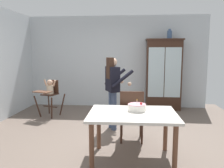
# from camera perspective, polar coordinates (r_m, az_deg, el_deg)

# --- Properties ---
(ground_plane) EXTENTS (6.24, 6.24, 0.00)m
(ground_plane) POSITION_cam_1_polar(r_m,az_deg,el_deg) (4.49, -1.57, -13.35)
(ground_plane) COLOR #66564C
(wall_back) EXTENTS (5.32, 0.06, 2.70)m
(wall_back) POSITION_cam_1_polar(r_m,az_deg,el_deg) (6.81, 1.00, 5.59)
(wall_back) COLOR silver
(wall_back) RESTS_ON ground_plane
(china_cabinet) EXTENTS (1.03, 0.48, 2.01)m
(china_cabinet) POSITION_cam_1_polar(r_m,az_deg,el_deg) (6.61, 12.83, 2.37)
(china_cabinet) COLOR #382116
(china_cabinet) RESTS_ON ground_plane
(ceramic_vase) EXTENTS (0.13, 0.13, 0.27)m
(ceramic_vase) POSITION_cam_1_polar(r_m,az_deg,el_deg) (6.62, 14.32, 12.01)
(ceramic_vase) COLOR #3D567F
(ceramic_vase) RESTS_ON china_cabinet
(high_chair_with_toddler) EXTENTS (0.72, 0.80, 0.95)m
(high_chair_with_toddler) POSITION_cam_1_polar(r_m,az_deg,el_deg) (5.98, -15.43, -1.74)
(high_chair_with_toddler) COLOR #382116
(high_chair_with_toddler) RESTS_ON ground_plane
(adult_person) EXTENTS (0.65, 0.64, 1.53)m
(adult_person) POSITION_cam_1_polar(r_m,az_deg,el_deg) (4.75, 0.22, -0.07)
(adult_person) COLOR #3D4C6B
(adult_person) RESTS_ON ground_plane
(dining_table) EXTENTS (1.32, 0.98, 0.74)m
(dining_table) POSITION_cam_1_polar(r_m,az_deg,el_deg) (3.44, 5.20, -8.85)
(dining_table) COLOR silver
(dining_table) RESTS_ON ground_plane
(birthday_cake) EXTENTS (0.28, 0.28, 0.19)m
(birthday_cake) POSITION_cam_1_polar(r_m,az_deg,el_deg) (3.51, 6.30, -5.89)
(birthday_cake) COLOR white
(birthday_cake) RESTS_ON dining_table
(dining_chair_far_side) EXTENTS (0.45, 0.45, 0.96)m
(dining_chair_far_side) POSITION_cam_1_polar(r_m,az_deg,el_deg) (4.13, 4.98, -7.18)
(dining_chair_far_side) COLOR #382116
(dining_chair_far_side) RESTS_ON ground_plane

